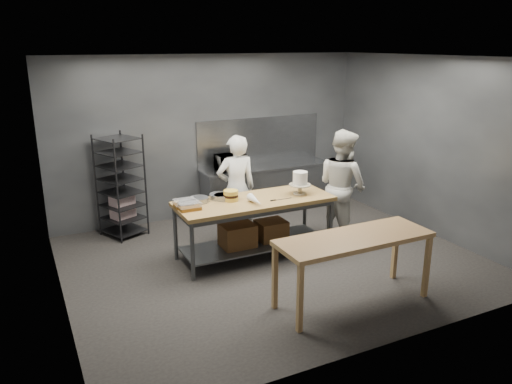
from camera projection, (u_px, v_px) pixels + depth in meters
ground at (273, 260)px, 7.61m from camera, size 6.00×6.00×0.00m
back_wall at (211, 137)px, 9.33m from camera, size 6.00×0.04×3.00m
work_table at (254, 221)px, 7.62m from camera, size 2.40×0.90×0.92m
near_counter at (354, 243)px, 6.17m from camera, size 2.00×0.70×0.90m
back_counter at (266, 188)px, 9.78m from camera, size 2.60×0.60×0.90m
splashback_panel at (260, 140)px, 9.78m from camera, size 2.60×0.02×0.90m
speed_rack at (121, 187)px, 8.41m from camera, size 0.81×0.84×1.75m
chef_behind at (236, 189)px, 8.16m from camera, size 0.70×0.51×1.79m
chef_right at (342, 185)px, 8.22m from camera, size 0.82×0.99×1.86m
microwave at (231, 162)px, 9.29m from camera, size 0.54×0.37×0.30m
frosted_cake_stand at (300, 180)px, 7.73m from camera, size 0.34×0.34×0.36m
layer_cake at (231, 195)px, 7.44m from camera, size 0.22×0.22×0.16m
cake_pans at (208, 199)px, 7.41m from camera, size 0.86×0.44×0.07m
piping_bag at (255, 200)px, 7.27m from camera, size 0.13×0.38×0.12m
offset_spatula at (278, 200)px, 7.49m from camera, size 0.37×0.02×0.02m
pastry_clamshells at (187, 205)px, 7.10m from camera, size 0.33×0.37×0.11m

